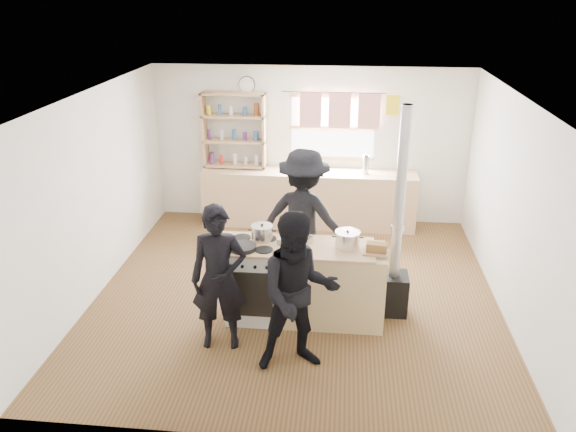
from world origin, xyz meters
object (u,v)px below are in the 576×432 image
object	(u,v)px
stockpot_stove	(262,233)
flue_heater	(395,263)
person_near_left	(219,279)
bread_board	(376,249)
cooking_island	(305,282)
person_near_right	(298,293)
stockpot_counter	(347,239)
skillet_greens	(243,247)
thermos	(366,165)
roast_tray	(295,240)
person_far	(304,218)

from	to	relation	value
stockpot_stove	flue_heater	distance (m)	1.58
flue_heater	person_near_left	xyz separation A→B (m)	(-1.89, -0.85, 0.16)
stockpot_stove	bread_board	world-z (taller)	stockpot_stove
stockpot_stove	cooking_island	bearing A→B (deg)	-13.51
person_near_left	person_near_right	distance (m)	0.90
stockpot_counter	person_near_left	size ratio (longest dim) A/B	0.17
skillet_greens	person_near_right	xyz separation A→B (m)	(0.68, -0.74, -0.11)
bread_board	stockpot_counter	bearing A→B (deg)	159.12
flue_heater	skillet_greens	bearing A→B (deg)	-167.33
cooking_island	stockpot_counter	distance (m)	0.73
stockpot_counter	flue_heater	size ratio (longest dim) A/B	0.11
skillet_greens	person_near_left	xyz separation A→B (m)	(-0.18, -0.46, -0.15)
cooking_island	stockpot_counter	xyz separation A→B (m)	(0.47, 0.02, 0.56)
thermos	bread_board	world-z (taller)	thermos
skillet_greens	person_near_right	bearing A→B (deg)	-47.59
bread_board	thermos	bearing A→B (deg)	90.85
roast_tray	flue_heater	distance (m)	1.20
thermos	person_near_right	xyz separation A→B (m)	(-0.74, -3.66, -0.20)
roast_tray	skillet_greens	bearing A→B (deg)	-158.13
thermos	stockpot_stove	size ratio (longest dim) A/B	1.14
person_far	roast_tray	bearing A→B (deg)	102.96
stockpot_counter	bread_board	size ratio (longest dim) A/B	0.93
stockpot_counter	bread_board	world-z (taller)	stockpot_counter
skillet_greens	person_near_left	bearing A→B (deg)	-110.82
cooking_island	bread_board	xyz separation A→B (m)	(0.79, -0.10, 0.51)
skillet_greens	person_near_right	size ratio (longest dim) A/B	0.24
roast_tray	person_near_right	world-z (taller)	person_near_right
skillet_greens	person_near_left	size ratio (longest dim) A/B	0.25
thermos	person_near_left	distance (m)	3.75
stockpot_stove	person_near_right	world-z (taller)	person_near_right
person_far	person_near_right	bearing A→B (deg)	108.12
skillet_greens	stockpot_counter	xyz separation A→B (m)	(1.15, 0.17, 0.07)
person_near_left	person_near_right	size ratio (longest dim) A/B	0.96
roast_tray	bread_board	xyz separation A→B (m)	(0.91, -0.17, 0.01)
stockpot_counter	flue_heater	world-z (taller)	flue_heater
stockpot_stove	thermos	bearing A→B (deg)	64.79
thermos	roast_tray	distance (m)	2.83
stockpot_counter	person_far	distance (m)	1.04
bread_board	flue_heater	world-z (taller)	flue_heater
stockpot_stove	bread_board	distance (m)	1.31
stockpot_counter	bread_board	xyz separation A→B (m)	(0.32, -0.12, -0.04)
stockpot_stove	person_far	distance (m)	0.89
thermos	roast_tray	world-z (taller)	thermos
person_far	stockpot_stove	bearing A→B (deg)	77.13
roast_tray	bread_board	size ratio (longest dim) A/B	1.34
skillet_greens	thermos	bearing A→B (deg)	64.01
thermos	stockpot_stove	xyz separation A→B (m)	(-1.25, -2.65, -0.02)
person_near_left	person_near_right	world-z (taller)	person_near_right
skillet_greens	person_near_right	world-z (taller)	person_near_right
flue_heater	person_near_left	bearing A→B (deg)	-155.78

